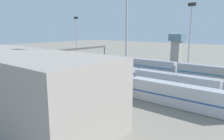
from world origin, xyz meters
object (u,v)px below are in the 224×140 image
signal_gantry (75,51)px  maintenance_shed (5,79)px  light_mast_0 (76,32)px  light_mast_1 (127,15)px  train_on_track_1 (123,63)px  train_on_track_7 (98,79)px  train_on_track_5 (106,72)px  control_tower (177,48)px  light_mast_2 (190,29)px  train_on_track_4 (101,69)px

signal_gantry → maintenance_shed: bearing=121.1°
light_mast_0 → light_mast_1: light_mast_1 is taller
train_on_track_1 → train_on_track_7: size_ratio=1.34×
train_on_track_5 → control_tower: control_tower is taller
train_on_track_7 → maintenance_shed: (4.90, 23.64, 3.63)m
train_on_track_5 → light_mast_1: 27.81m
light_mast_2 → signal_gantry: 47.91m
train_on_track_5 → light_mast_2: light_mast_2 is taller
train_on_track_7 → train_on_track_1: bearing=-66.9°
signal_gantry → maintenance_shed: 48.06m
train_on_track_5 → train_on_track_4: bearing=-36.2°
signal_gantry → control_tower: control_tower is taller
train_on_track_7 → signal_gantry: signal_gantry is taller
light_mast_1 → train_on_track_7: bearing=-13.9°
maintenance_shed → control_tower: control_tower is taller
train_on_track_1 → light_mast_0: (39.45, -8.63, 12.95)m
light_mast_1 → signal_gantry: bearing=-26.1°
signal_gantry → light_mast_0: bearing=-43.2°
train_on_track_4 → train_on_track_5: bearing=143.8°
train_on_track_1 → maintenance_shed: maintenance_shed is taller
train_on_track_4 → light_mast_0: size_ratio=5.80×
train_on_track_5 → light_mast_1: bearing=143.3°
light_mast_0 → train_on_track_7: bearing=143.5°
train_on_track_7 → control_tower: bearing=-92.5°
train_on_track_4 → signal_gantry: bearing=-8.1°
light_mast_0 → maintenance_shed: bearing=127.2°
train_on_track_4 → train_on_track_5: 8.48m
light_mast_1 → signal_gantry: size_ratio=0.80×
train_on_track_1 → maintenance_shed: (-7.86, 53.64, 3.65)m
light_mast_0 → light_mast_2: size_ratio=0.90×
train_on_track_5 → maintenance_shed: bearing=90.8°
train_on_track_5 → maintenance_shed: (-0.44, 33.64, 3.63)m
train_on_track_7 → control_tower: size_ratio=4.83×
maintenance_shed → control_tower: (-7.16, -75.06, 2.33)m
light_mast_1 → maintenance_shed: 30.04m
train_on_track_1 → light_mast_0: bearing=-12.3°
train_on_track_7 → maintenance_shed: 24.42m
train_on_track_5 → light_mast_2: (-18.08, -27.72, 14.34)m
light_mast_0 → maintenance_shed: size_ratio=0.44×
light_mast_2 → control_tower: size_ratio=1.79×
train_on_track_1 → signal_gantry: bearing=36.4°
train_on_track_5 → light_mast_0: light_mast_0 is taller
train_on_track_7 → control_tower: 51.81m
train_on_track_7 → signal_gantry: bearing=-30.5°
train_on_track_5 → train_on_track_1: bearing=-69.6°
train_on_track_5 → control_tower: bearing=-100.4°
light_mast_2 → train_on_track_4: bearing=42.4°
train_on_track_4 → train_on_track_1: (0.60, -15.00, 0.56)m
light_mast_0 → control_tower: light_mast_0 is taller
maintenance_shed → control_tower: bearing=-95.4°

